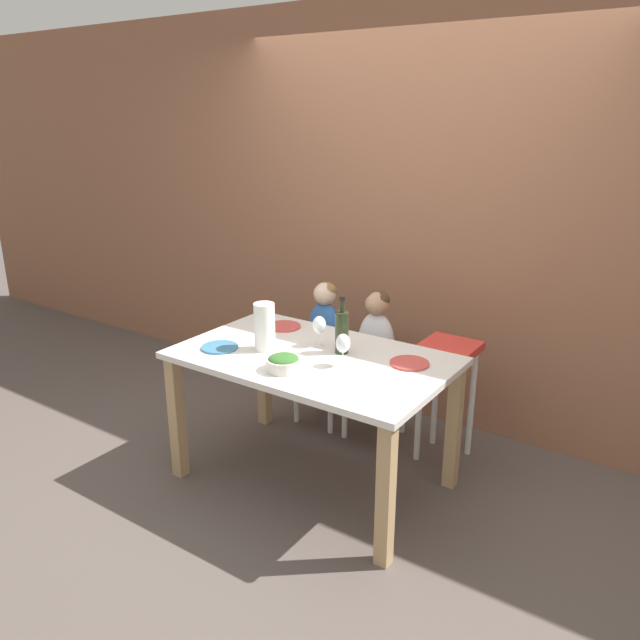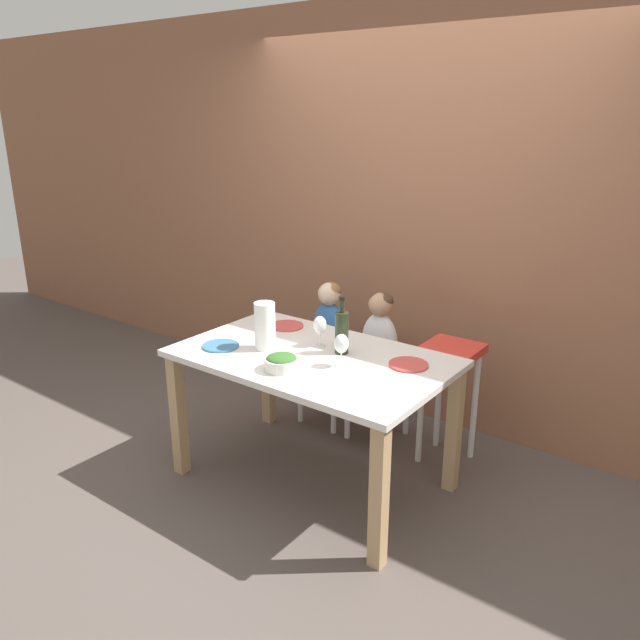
# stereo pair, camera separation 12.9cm
# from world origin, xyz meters

# --- Properties ---
(ground_plane) EXTENTS (14.00, 14.00, 0.00)m
(ground_plane) POSITION_xyz_m (0.00, 0.00, 0.00)
(ground_plane) COLOR #564C47
(wall_back) EXTENTS (10.00, 0.06, 2.70)m
(wall_back) POSITION_xyz_m (0.00, 1.13, 1.35)
(wall_back) COLOR #8E5B42
(wall_back) RESTS_ON ground_plane
(dining_table) EXTENTS (1.46, 0.90, 0.77)m
(dining_table) POSITION_xyz_m (0.00, 0.00, 0.66)
(dining_table) COLOR white
(dining_table) RESTS_ON ground_plane
(chair_far_left) EXTENTS (0.37, 0.37, 0.46)m
(chair_far_left) POSITION_xyz_m (-0.36, 0.66, 0.38)
(chair_far_left) COLOR silver
(chair_far_left) RESTS_ON ground_plane
(chair_far_center) EXTENTS (0.37, 0.37, 0.46)m
(chair_far_center) POSITION_xyz_m (0.02, 0.66, 0.38)
(chair_far_center) COLOR silver
(chair_far_center) RESTS_ON ground_plane
(chair_right_highchair) EXTENTS (0.31, 0.31, 0.74)m
(chair_right_highchair) POSITION_xyz_m (0.51, 0.66, 0.56)
(chair_right_highchair) COLOR silver
(chair_right_highchair) RESTS_ON ground_plane
(person_child_left) EXTENTS (0.24, 0.16, 0.52)m
(person_child_left) POSITION_xyz_m (-0.36, 0.66, 0.72)
(person_child_left) COLOR #3366B2
(person_child_left) RESTS_ON chair_far_left
(person_child_center) EXTENTS (0.24, 0.16, 0.52)m
(person_child_center) POSITION_xyz_m (0.02, 0.66, 0.72)
(person_child_center) COLOR silver
(person_child_center) RESTS_ON chair_far_center
(wine_bottle) EXTENTS (0.07, 0.07, 0.32)m
(wine_bottle) POSITION_xyz_m (0.11, 0.12, 0.90)
(wine_bottle) COLOR #232D19
(wine_bottle) RESTS_ON dining_table
(paper_towel_roll) EXTENTS (0.11, 0.11, 0.26)m
(paper_towel_roll) POSITION_xyz_m (-0.26, -0.08, 0.90)
(paper_towel_roll) COLOR white
(paper_towel_roll) RESTS_ON dining_table
(wine_glass_near) EXTENTS (0.08, 0.08, 0.17)m
(wine_glass_near) POSITION_xyz_m (0.21, -0.04, 0.89)
(wine_glass_near) COLOR white
(wine_glass_near) RESTS_ON dining_table
(wine_glass_far) EXTENTS (0.08, 0.08, 0.17)m
(wine_glass_far) POSITION_xyz_m (-0.05, 0.13, 0.89)
(wine_glass_far) COLOR white
(wine_glass_far) RESTS_ON dining_table
(salad_bowl_large) EXTENTS (0.18, 0.18, 0.08)m
(salad_bowl_large) POSITION_xyz_m (-0.01, -0.25, 0.81)
(salad_bowl_large) COLOR silver
(salad_bowl_large) RESTS_ON dining_table
(dinner_plate_front_left) EXTENTS (0.20, 0.20, 0.01)m
(dinner_plate_front_left) POSITION_xyz_m (-0.48, -0.21, 0.78)
(dinner_plate_front_left) COLOR teal
(dinner_plate_front_left) RESTS_ON dining_table
(dinner_plate_back_left) EXTENTS (0.20, 0.20, 0.01)m
(dinner_plate_back_left) POSITION_xyz_m (-0.41, 0.27, 0.78)
(dinner_plate_back_left) COLOR #D14C47
(dinner_plate_back_left) RESTS_ON dining_table
(dinner_plate_back_right) EXTENTS (0.20, 0.20, 0.01)m
(dinner_plate_back_right) POSITION_xyz_m (0.49, 0.18, 0.78)
(dinner_plate_back_right) COLOR #D14C47
(dinner_plate_back_right) RESTS_ON dining_table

